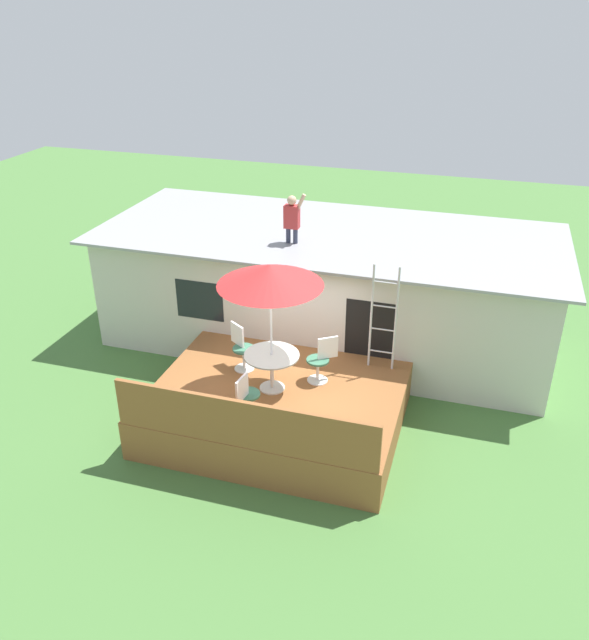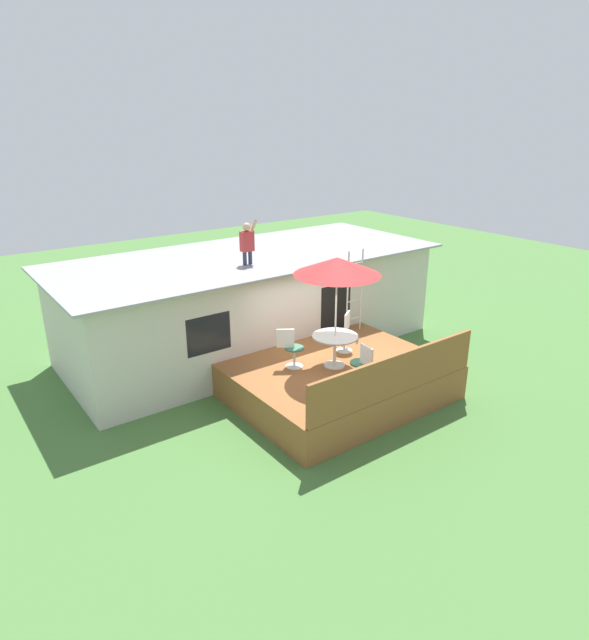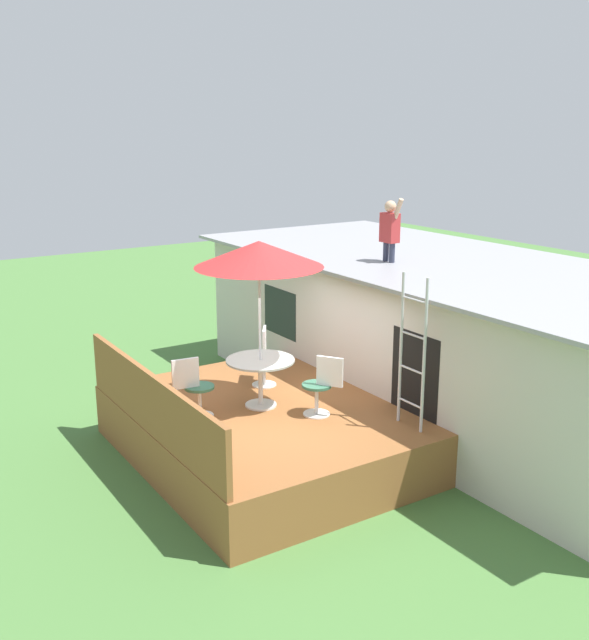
% 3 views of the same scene
% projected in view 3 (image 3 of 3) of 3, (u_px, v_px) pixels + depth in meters
% --- Properties ---
extents(ground_plane, '(40.00, 40.00, 0.00)m').
position_uv_depth(ground_plane, '(273.00, 454.00, 11.42)').
color(ground_plane, '#477538').
extents(house, '(10.50, 4.50, 2.67)m').
position_uv_depth(house, '(446.00, 336.00, 12.96)').
color(house, beige).
rests_on(house, ground).
extents(deck, '(4.67, 3.99, 0.80)m').
position_uv_depth(deck, '(273.00, 430.00, 11.31)').
color(deck, brown).
rests_on(deck, ground).
extents(deck_railing, '(4.57, 0.08, 0.90)m').
position_uv_depth(deck_railing, '(151.00, 404.00, 10.08)').
color(deck_railing, brown).
rests_on(deck_railing, deck).
extents(patio_table, '(1.04, 1.04, 0.74)m').
position_uv_depth(patio_table, '(260.00, 369.00, 11.07)').
color(patio_table, silver).
rests_on(patio_table, deck).
extents(patio_umbrella, '(1.90, 1.90, 2.54)m').
position_uv_depth(patio_umbrella, '(259.00, 254.00, 10.62)').
color(patio_umbrella, silver).
rests_on(patio_umbrella, deck).
extents(step_ladder, '(0.52, 0.04, 2.20)m').
position_uv_depth(step_ladder, '(412.00, 352.00, 10.18)').
color(step_ladder, silver).
rests_on(step_ladder, deck).
extents(person_figure, '(0.47, 0.20, 1.11)m').
position_uv_depth(person_figure, '(390.00, 227.00, 12.47)').
color(person_figure, '#33384C').
rests_on(person_figure, house).
extents(patio_chair_left, '(0.56, 0.46, 0.92)m').
position_uv_depth(patio_chair_left, '(264.00, 357.00, 12.06)').
color(patio_chair_left, silver).
rests_on(patio_chair_left, deck).
extents(patio_chair_right, '(0.56, 0.46, 0.92)m').
position_uv_depth(patio_chair_right, '(321.00, 386.00, 10.74)').
color(patio_chair_right, silver).
rests_on(patio_chair_right, deck).
extents(patio_chair_near, '(0.44, 0.62, 0.92)m').
position_uv_depth(patio_chair_near, '(195.00, 388.00, 10.66)').
color(patio_chair_near, silver).
rests_on(patio_chair_near, deck).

